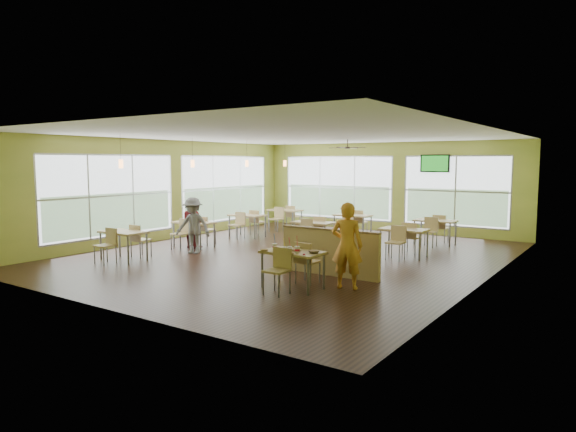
{
  "coord_description": "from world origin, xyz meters",
  "views": [
    {
      "loc": [
        7.56,
        -11.27,
        2.49
      ],
      "look_at": [
        0.75,
        -1.36,
        1.23
      ],
      "focal_mm": 32.0,
      "sensor_mm": 36.0,
      "label": 1
    }
  ],
  "objects_px": {
    "main_table": "(293,257)",
    "food_basket": "(314,252)",
    "half_wall_divider": "(330,252)",
    "man_plaid": "(347,246)"
  },
  "relations": [
    {
      "from": "half_wall_divider",
      "to": "man_plaid",
      "type": "bearing_deg",
      "value": -43.92
    },
    {
      "from": "man_plaid",
      "to": "food_basket",
      "type": "relative_size",
      "value": 7.91
    },
    {
      "from": "half_wall_divider",
      "to": "food_basket",
      "type": "height_order",
      "value": "half_wall_divider"
    },
    {
      "from": "half_wall_divider",
      "to": "man_plaid",
      "type": "height_order",
      "value": "man_plaid"
    },
    {
      "from": "man_plaid",
      "to": "food_basket",
      "type": "height_order",
      "value": "man_plaid"
    },
    {
      "from": "main_table",
      "to": "food_basket",
      "type": "xyz_separation_m",
      "value": [
        0.46,
        0.04,
        0.15
      ]
    },
    {
      "from": "main_table",
      "to": "man_plaid",
      "type": "height_order",
      "value": "man_plaid"
    },
    {
      "from": "half_wall_divider",
      "to": "food_basket",
      "type": "xyz_separation_m",
      "value": [
        0.46,
        -1.41,
        0.26
      ]
    },
    {
      "from": "half_wall_divider",
      "to": "man_plaid",
      "type": "relative_size",
      "value": 1.4
    },
    {
      "from": "food_basket",
      "to": "man_plaid",
      "type": "bearing_deg",
      "value": 53.56
    }
  ]
}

